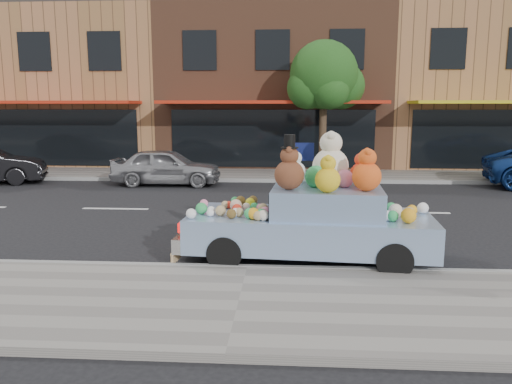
{
  "coord_description": "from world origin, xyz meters",
  "views": [
    {
      "loc": [
        0.65,
        -12.99,
        2.77
      ],
      "look_at": [
        0.1,
        -4.25,
        1.25
      ],
      "focal_mm": 35.0,
      "sensor_mm": 36.0,
      "label": 1
    }
  ],
  "objects": [
    {
      "name": "far_kerb",
      "position": [
        0.0,
        5.0,
        0.07
      ],
      "size": [
        60.0,
        0.12,
        0.13
      ],
      "primitive_type": "cube",
      "color": "gray",
      "rests_on": "ground"
    },
    {
      "name": "near_kerb",
      "position": [
        0.0,
        -5.0,
        0.07
      ],
      "size": [
        60.0,
        0.12,
        0.13
      ],
      "primitive_type": "cube",
      "color": "gray",
      "rests_on": "ground"
    },
    {
      "name": "storefront_left",
      "position": [
        -10.0,
        11.97,
        3.64
      ],
      "size": [
        10.0,
        9.8,
        7.3
      ],
      "color": "#9E6842",
      "rests_on": "ground"
    },
    {
      "name": "far_sidewalk",
      "position": [
        0.0,
        6.5,
        0.06
      ],
      "size": [
        60.0,
        3.0,
        0.12
      ],
      "primitive_type": "cube",
      "color": "gray",
      "rests_on": "ground"
    },
    {
      "name": "art_car",
      "position": [
        1.11,
        -4.23,
        0.82
      ],
      "size": [
        4.6,
        2.06,
        2.32
      ],
      "rotation": [
        0.0,
        0.0,
        -0.07
      ],
      "color": "black",
      "rests_on": "ground"
    },
    {
      "name": "street_tree",
      "position": [
        2.03,
        6.55,
        3.69
      ],
      "size": [
        3.0,
        2.7,
        5.22
      ],
      "color": "#38281C",
      "rests_on": "ground"
    },
    {
      "name": "near_sidewalk",
      "position": [
        0.0,
        -6.5,
        0.06
      ],
      "size": [
        60.0,
        3.0,
        0.12
      ],
      "primitive_type": "cube",
      "color": "gray",
      "rests_on": "ground"
    },
    {
      "name": "storefront_mid",
      "position": [
        0.0,
        11.97,
        3.64
      ],
      "size": [
        10.0,
        9.8,
        7.3
      ],
      "color": "brown",
      "rests_on": "ground"
    },
    {
      "name": "storefront_right",
      "position": [
        10.0,
        11.97,
        3.64
      ],
      "size": [
        10.0,
        9.8,
        7.3
      ],
      "color": "#9E6842",
      "rests_on": "ground"
    },
    {
      "name": "ground",
      "position": [
        0.0,
        0.0,
        0.0
      ],
      "size": [
        120.0,
        120.0,
        0.0
      ],
      "primitive_type": "plane",
      "color": "black",
      "rests_on": "ground"
    },
    {
      "name": "car_silver",
      "position": [
        -3.6,
        4.18,
        0.65
      ],
      "size": [
        3.82,
        1.57,
        1.3
      ],
      "primitive_type": "imported",
      "rotation": [
        0.0,
        0.0,
        1.58
      ],
      "color": "#A4A5A9",
      "rests_on": "ground"
    }
  ]
}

